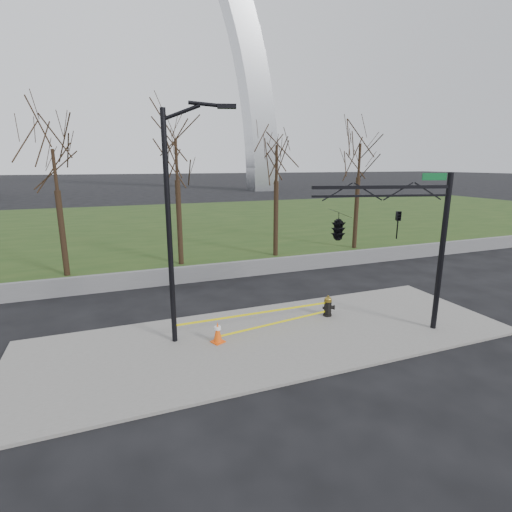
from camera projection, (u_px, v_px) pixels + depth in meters
name	position (u px, v px, depth m)	size (l,w,h in m)	color
ground	(274.00, 338.00, 14.21)	(500.00, 500.00, 0.00)	black
sidewalk	(274.00, 337.00, 14.20)	(18.00, 6.00, 0.10)	slate
grass_strip	(162.00, 223.00, 41.40)	(120.00, 40.00, 0.06)	#203915
guardrail	(216.00, 272.00, 21.35)	(60.00, 0.30, 0.90)	#59595B
gateway_arch	(120.00, 25.00, 74.59)	(66.00, 6.00, 65.00)	#B1B3B8
tree_row	(122.00, 201.00, 22.52)	(36.96, 4.00, 8.36)	black
fire_hydrant	(328.00, 306.00, 15.99)	(0.55, 0.39, 0.89)	black
traffic_cone	(218.00, 332.00, 13.59)	(0.53, 0.53, 0.78)	#F1500C
street_light	(175.00, 213.00, 12.74)	(2.33, 0.86, 8.21)	black
traffic_signal_mast	(359.00, 226.00, 13.59)	(4.95, 2.54, 6.00)	black
caution_tape	(266.00, 317.00, 14.82)	(6.36, 0.74, 0.45)	yellow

